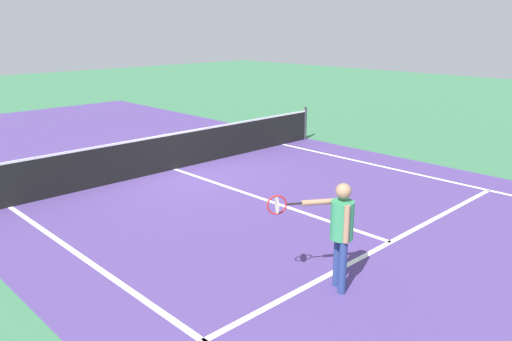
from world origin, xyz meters
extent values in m
plane|color=#38724C|center=(0.00, 0.00, 0.00)|extent=(60.00, 60.00, 0.00)
cube|color=#4C387A|center=(0.00, 0.00, 0.00)|extent=(10.62, 24.40, 0.00)
cube|color=white|center=(-4.11, -5.95, 0.00)|extent=(0.10, 11.89, 0.01)
cube|color=white|center=(4.11, -5.95, 0.00)|extent=(0.10, 11.89, 0.01)
cube|color=white|center=(0.00, -6.40, 0.00)|extent=(8.22, 0.10, 0.01)
cube|color=white|center=(0.00, -3.20, 0.00)|extent=(0.10, 6.40, 0.01)
cylinder|color=#33383D|center=(5.17, 0.00, 0.54)|extent=(0.09, 0.09, 1.07)
cube|color=black|center=(0.00, 0.00, 0.46)|extent=(10.34, 0.02, 0.91)
cube|color=white|center=(0.00, 0.00, 0.94)|extent=(10.34, 0.03, 0.05)
cylinder|color=navy|center=(-2.01, -6.85, 0.39)|extent=(0.11, 0.11, 0.78)
cylinder|color=navy|center=(-1.89, -6.67, 0.39)|extent=(0.11, 0.11, 0.78)
cylinder|color=#338C59|center=(-1.95, -6.76, 1.05)|extent=(0.32, 0.32, 0.54)
sphere|color=#A87A5B|center=(-1.95, -6.76, 1.47)|extent=(0.21, 0.21, 0.21)
cylinder|color=#A87A5B|center=(-2.04, -6.90, 1.06)|extent=(0.08, 0.08, 0.53)
cylinder|color=#A87A5B|center=(-2.08, -6.47, 1.27)|extent=(0.49, 0.35, 0.08)
cylinder|color=black|center=(-2.39, -6.27, 1.27)|extent=(0.20, 0.14, 0.03)
torus|color=red|center=(-2.59, -6.14, 1.27)|extent=(0.25, 0.17, 0.28)
cylinder|color=silver|center=(-2.59, -6.14, 1.27)|extent=(0.14, 0.21, 0.25)
camera|label=1|loc=(-7.28, -10.59, 3.61)|focal=35.56mm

